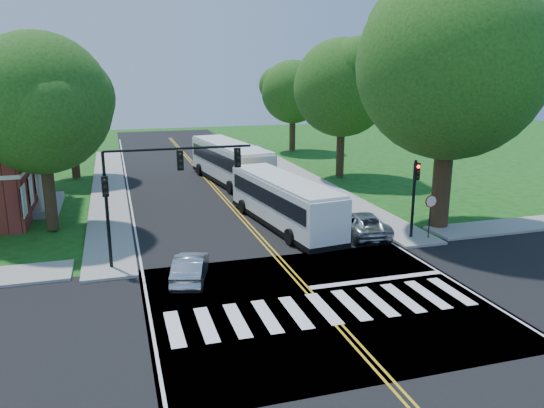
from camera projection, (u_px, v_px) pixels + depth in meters
name	position (u px, v px, depth m)	size (l,w,h in m)	color
ground	(319.00, 304.00, 21.92)	(140.00, 140.00, 0.00)	#164511
road	(228.00, 202.00, 38.62)	(14.00, 96.00, 0.01)	black
cross_road	(319.00, 303.00, 21.92)	(60.00, 12.00, 0.01)	black
center_line	(217.00, 190.00, 42.33)	(0.36, 70.00, 0.01)	gold
edge_line_w	(129.00, 196.00, 40.43)	(0.12, 70.00, 0.01)	silver
edge_line_e	(297.00, 185.00, 44.23)	(0.12, 70.00, 0.01)	silver
crosswalk	(324.00, 308.00, 21.46)	(12.60, 3.00, 0.01)	silver
stop_bar	(377.00, 280.00, 24.38)	(6.60, 0.40, 0.01)	silver
sidewalk_nw	(109.00, 188.00, 42.78)	(2.60, 40.00, 0.15)	gray
sidewalk_ne	(302.00, 177.00, 47.42)	(2.60, 40.00, 0.15)	gray
tree_ne_big	(451.00, 65.00, 30.04)	(10.80, 10.80, 14.91)	#362315
tree_west_near	(40.00, 104.00, 29.84)	(8.00, 8.00, 11.40)	#362315
tree_west_far	(69.00, 99.00, 44.96)	(7.60, 7.60, 10.67)	#362315
tree_east_mid	(342.00, 88.00, 45.46)	(8.40, 8.40, 11.93)	#362315
tree_east_far	(293.00, 92.00, 60.83)	(7.20, 7.20, 10.34)	#362315
signal_nw	(156.00, 178.00, 25.17)	(7.15, 0.46, 5.66)	black
signal_ne	(415.00, 189.00, 29.46)	(0.30, 0.46, 4.40)	black
stop_sign	(431.00, 206.00, 29.48)	(0.76, 0.08, 2.53)	black
bus_lead	(284.00, 201.00, 32.40)	(3.95, 11.79, 2.99)	white
bus_follow	(230.00, 162.00, 44.79)	(4.55, 13.30, 3.38)	white
hatchback	(190.00, 268.00, 24.09)	(1.36, 3.90, 1.28)	#A2A4A9
suv	(361.00, 223.00, 30.85)	(2.27, 4.92, 1.37)	#A7AAAE
dark_sedan	(305.00, 191.00, 39.19)	(1.89, 4.64, 1.35)	black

